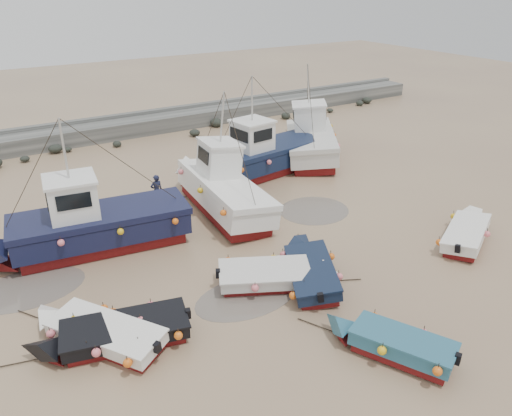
# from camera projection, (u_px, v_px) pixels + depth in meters

# --- Properties ---
(ground) EXTENTS (120.00, 120.00, 0.00)m
(ground) POSITION_uv_depth(u_px,v_px,m) (275.00, 261.00, 22.10)
(ground) COLOR #A08460
(ground) RESTS_ON ground
(seawall) EXTENTS (60.00, 4.92, 1.50)m
(seawall) POSITION_uv_depth(u_px,v_px,m) (119.00, 129.00, 38.80)
(seawall) COLOR slate
(seawall) RESTS_ON ground
(puddle_a) EXTENTS (4.36, 4.36, 0.01)m
(puddle_a) POSITION_uv_depth(u_px,v_px,m) (247.00, 297.00, 19.63)
(puddle_a) COLOR #635950
(puddle_a) RESTS_ON ground
(puddle_b) EXTENTS (3.83, 3.83, 0.01)m
(puddle_b) POSITION_uv_depth(u_px,v_px,m) (314.00, 210.00, 26.84)
(puddle_b) COLOR #635950
(puddle_b) RESTS_ON ground
(puddle_c) EXTENTS (4.48, 4.48, 0.01)m
(puddle_c) POSITION_uv_depth(u_px,v_px,m) (28.00, 289.00, 20.14)
(puddle_c) COLOR #635950
(puddle_c) RESTS_ON ground
(puddle_d) EXTENTS (5.20, 5.20, 0.01)m
(puddle_d) POSITION_uv_depth(u_px,v_px,m) (218.00, 169.00, 32.48)
(puddle_d) COLOR #635950
(puddle_d) RESTS_ON ground
(dinghy_0) EXTENTS (4.14, 5.82, 1.43)m
(dinghy_0) POSITION_uv_depth(u_px,v_px,m) (98.00, 329.00, 17.00)
(dinghy_0) COLOR maroon
(dinghy_0) RESTS_ON ground
(dinghy_1) EXTENTS (3.71, 5.89, 1.43)m
(dinghy_1) POSITION_uv_depth(u_px,v_px,m) (312.00, 267.00, 20.61)
(dinghy_1) COLOR maroon
(dinghy_1) RESTS_ON ground
(dinghy_2) EXTENTS (3.15, 5.26, 1.43)m
(dinghy_2) POSITION_uv_depth(u_px,v_px,m) (391.00, 341.00, 16.45)
(dinghy_2) COLOR maroon
(dinghy_2) RESTS_ON ground
(dinghy_3) EXTENTS (5.94, 3.58, 1.43)m
(dinghy_3) POSITION_uv_depth(u_px,v_px,m) (469.00, 230.00, 23.57)
(dinghy_3) COLOR maroon
(dinghy_3) RESTS_ON ground
(dinghy_4) EXTENTS (6.53, 2.88, 1.43)m
(dinghy_4) POSITION_uv_depth(u_px,v_px,m) (114.00, 332.00, 16.89)
(dinghy_4) COLOR maroon
(dinghy_4) RESTS_ON ground
(dinghy_5) EXTENTS (5.65, 3.48, 1.43)m
(dinghy_5) POSITION_uv_depth(u_px,v_px,m) (274.00, 273.00, 20.17)
(dinghy_5) COLOR maroon
(dinghy_5) RESTS_ON ground
(cabin_boat_0) EXTENTS (11.08, 4.05, 6.22)m
(cabin_boat_0) POSITION_uv_depth(u_px,v_px,m) (87.00, 225.00, 22.43)
(cabin_boat_0) COLOR maroon
(cabin_boat_0) RESTS_ON ground
(cabin_boat_1) EXTENTS (3.46, 10.79, 6.22)m
(cabin_boat_1) POSITION_uv_depth(u_px,v_px,m) (218.00, 186.00, 26.47)
(cabin_boat_1) COLOR maroon
(cabin_boat_1) RESTS_ON ground
(cabin_boat_2) EXTENTS (11.21, 4.10, 6.22)m
(cabin_boat_2) POSITION_uv_depth(u_px,v_px,m) (258.00, 156.00, 30.95)
(cabin_boat_2) COLOR maroon
(cabin_boat_2) RESTS_ON ground
(cabin_boat_3) EXTENTS (7.24, 9.56, 6.22)m
(cabin_boat_3) POSITION_uv_depth(u_px,v_px,m) (312.00, 138.00, 34.35)
(cabin_boat_3) COLOR maroon
(cabin_boat_3) RESTS_ON ground
(person) EXTENTS (0.67, 0.45, 1.82)m
(person) POSITION_uv_depth(u_px,v_px,m) (158.00, 206.00, 27.36)
(person) COLOR #191C35
(person) RESTS_ON ground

